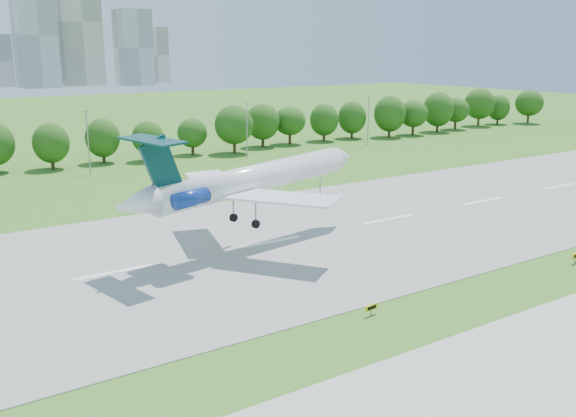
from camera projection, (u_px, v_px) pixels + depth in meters
name	position (u px, v px, depth m)	size (l,w,h in m)	color
ground	(223.00, 365.00, 49.48)	(600.00, 600.00, 0.00)	#32671B
runway	(114.00, 273.00, 69.63)	(400.00, 45.00, 0.08)	gray
skyline	(72.00, 37.00, 411.05)	(127.00, 52.00, 80.00)	#B2B2B7
airliner	(244.00, 180.00, 76.12)	(36.13, 25.99, 12.02)	white
taxi_sign_centre	(371.00, 308.00, 58.41)	(1.47, 0.33, 1.03)	gray
taxi_sign_right	(576.00, 255.00, 72.65)	(1.76, 0.56, 1.23)	gray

